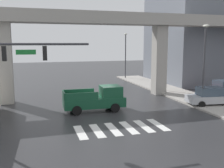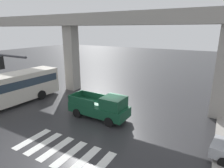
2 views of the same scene
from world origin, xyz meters
The scene contains 5 objects.
ground_plane centered at (0.00, 0.00, 0.00)m, with size 120.00×120.00×0.00m, color #2D2D30.
crosswalk_stripes centered at (0.00, -5.74, 0.01)m, with size 6.05×2.80×0.01m.
elevated_overpass centered at (0.00, 4.51, 7.52)m, with size 52.74×2.34×8.76m.
pickup_truck centered at (-0.38, -0.73, 0.99)m, with size 5.14×2.18×2.08m.
city_bus centered at (-9.81, -2.96, 1.72)m, with size 3.20×10.92×2.99m.
Camera 2 is at (7.68, -13.12, 7.19)m, focal length 30.94 mm.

